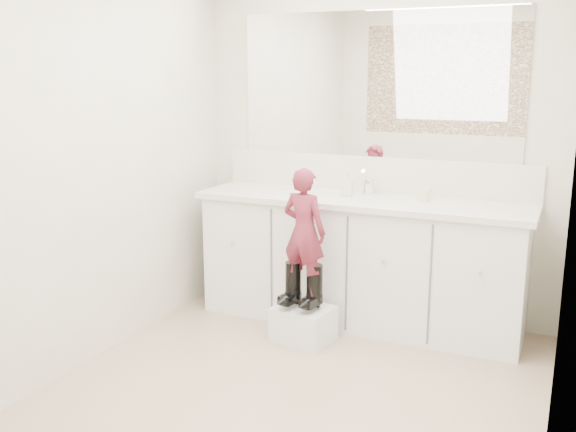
% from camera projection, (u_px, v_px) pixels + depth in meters
% --- Properties ---
extents(floor, '(3.00, 3.00, 0.00)m').
position_uv_depth(floor, '(287.00, 398.00, 3.47)').
color(floor, '#947C61').
rests_on(floor, ground).
extents(wall_back, '(2.60, 0.00, 2.60)m').
position_uv_depth(wall_back, '(375.00, 148.00, 4.54)').
color(wall_back, beige).
rests_on(wall_back, floor).
extents(wall_front, '(2.60, 0.00, 2.60)m').
position_uv_depth(wall_front, '(73.00, 254.00, 1.87)').
color(wall_front, beige).
rests_on(wall_front, floor).
extents(wall_left, '(0.00, 3.00, 3.00)m').
position_uv_depth(wall_left, '(84.00, 164.00, 3.73)').
color(wall_left, beige).
rests_on(wall_left, floor).
extents(wall_right, '(0.00, 3.00, 3.00)m').
position_uv_depth(wall_right, '(569.00, 200.00, 2.68)').
color(wall_right, beige).
rests_on(wall_right, floor).
extents(vanity_cabinet, '(2.20, 0.55, 0.85)m').
position_uv_depth(vanity_cabinet, '(360.00, 263.00, 4.46)').
color(vanity_cabinet, silver).
rests_on(vanity_cabinet, floor).
extents(countertop, '(2.28, 0.58, 0.04)m').
position_uv_depth(countertop, '(361.00, 201.00, 4.35)').
color(countertop, beige).
rests_on(countertop, vanity_cabinet).
extents(backsplash, '(2.28, 0.03, 0.25)m').
position_uv_depth(backsplash, '(373.00, 174.00, 4.57)').
color(backsplash, beige).
rests_on(backsplash, countertop).
extents(mirror, '(2.00, 0.02, 1.00)m').
position_uv_depth(mirror, '(376.00, 85.00, 4.43)').
color(mirror, white).
rests_on(mirror, wall_back).
extents(dot_panel, '(2.00, 0.01, 1.20)m').
position_uv_depth(dot_panel, '(64.00, 97.00, 1.78)').
color(dot_panel, '#472819').
rests_on(dot_panel, wall_front).
extents(faucet, '(0.08, 0.08, 0.10)m').
position_uv_depth(faucet, '(368.00, 187.00, 4.48)').
color(faucet, silver).
rests_on(faucet, countertop).
extents(cup, '(0.12, 0.12, 0.09)m').
position_uv_depth(cup, '(424.00, 194.00, 4.25)').
color(cup, beige).
rests_on(cup, countertop).
extents(soap_bottle, '(0.08, 0.09, 0.16)m').
position_uv_depth(soap_bottle, '(347.00, 184.00, 4.42)').
color(soap_bottle, beige).
rests_on(soap_bottle, countertop).
extents(step_stool, '(0.40, 0.35, 0.23)m').
position_uv_depth(step_stool, '(304.00, 324.00, 4.20)').
color(step_stool, silver).
rests_on(step_stool, floor).
extents(boot_left, '(0.14, 0.21, 0.30)m').
position_uv_depth(boot_left, '(293.00, 284.00, 4.17)').
color(boot_left, black).
rests_on(boot_left, step_stool).
extents(boot_right, '(0.14, 0.21, 0.30)m').
position_uv_depth(boot_right, '(315.00, 287.00, 4.11)').
color(boot_right, black).
rests_on(boot_right, step_stool).
extents(toddler, '(0.32, 0.24, 0.82)m').
position_uv_depth(toddler, '(304.00, 232.00, 4.06)').
color(toddler, '#AF3552').
rests_on(toddler, step_stool).
extents(toothbrush, '(0.14, 0.03, 0.06)m').
position_uv_depth(toothbrush, '(314.00, 211.00, 4.00)').
color(toothbrush, pink).
rests_on(toothbrush, toddler).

